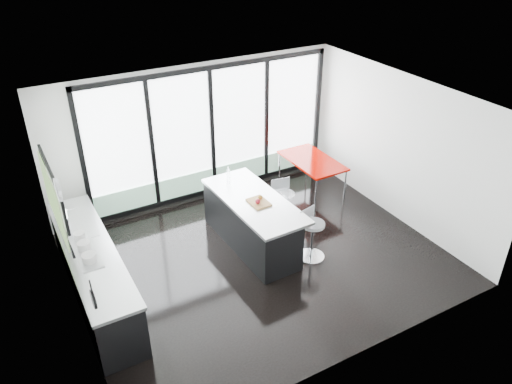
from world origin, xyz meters
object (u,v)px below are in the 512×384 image
bar_stool_far (283,211)px  red_table (311,176)px  island (251,222)px  bar_stool_near (312,240)px

bar_stool_far → red_table: (1.22, 0.84, 0.01)m
island → bar_stool_near: bearing=-49.8°
island → red_table: 2.24m
island → bar_stool_far: 0.80m
island → bar_stool_far: (0.78, 0.16, -0.09)m
island → bar_stool_far: size_ratio=3.03×
bar_stool_near → bar_stool_far: bar_stool_far is taller
bar_stool_near → bar_stool_far: size_ratio=0.95×
bar_stool_far → bar_stool_near: bearing=-85.2°
island → red_table: size_ratio=1.57×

